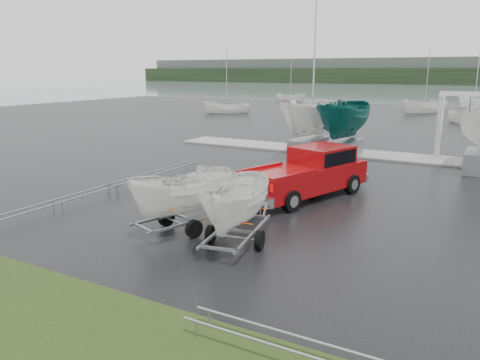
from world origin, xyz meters
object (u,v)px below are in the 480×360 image
(boat_hoist, at_px, (469,118))
(pickup_truck, at_px, (310,171))
(trailer_hitched, at_px, (183,157))
(trailer_parked, at_px, (237,164))

(boat_hoist, bearing_deg, pickup_truck, -115.21)
(trailer_hitched, height_order, boat_hoist, trailer_hitched)
(boat_hoist, bearing_deg, trailer_hitched, -112.77)
(trailer_hitched, xyz_separation_m, trailer_parked, (2.21, -0.27, 0.04))
(pickup_truck, bearing_deg, trailer_hitched, -90.00)
(pickup_truck, relative_size, trailer_hitched, 1.43)
(trailer_hitched, bearing_deg, boat_hoist, 85.47)
(trailer_hitched, bearing_deg, trailer_parked, 11.21)
(trailer_hitched, relative_size, trailer_parked, 0.99)
(trailer_hitched, xyz_separation_m, boat_hoist, (7.36, 17.53, 0.14))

